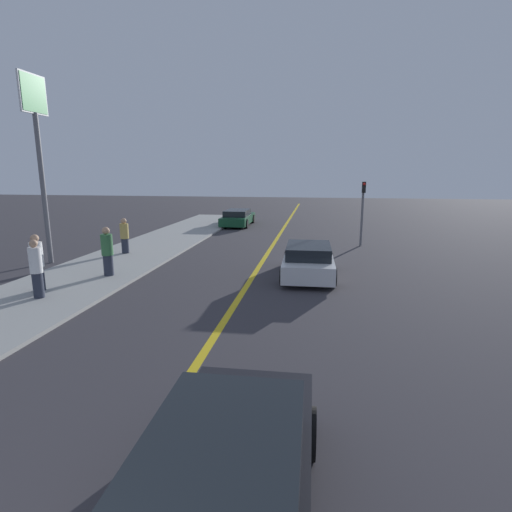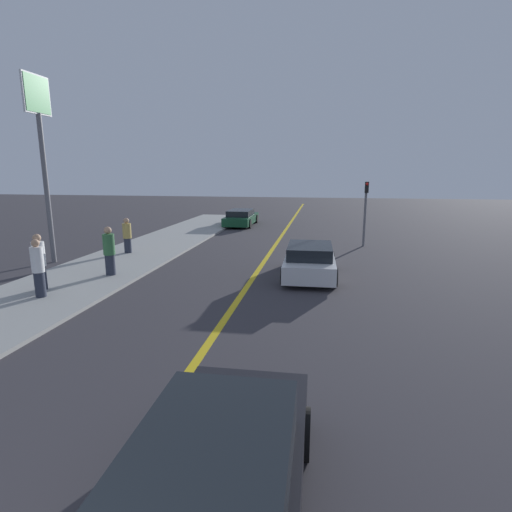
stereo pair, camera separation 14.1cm
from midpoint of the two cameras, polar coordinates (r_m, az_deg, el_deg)
The scene contains 11 objects.
road_center_line at distance 18.83m, azimuth 2.18°, elevation 0.39°, with size 0.20×60.00×0.01m.
sidewalk_left at distance 19.30m, azimuth -16.27°, elevation 0.34°, with size 3.98×33.38×0.10m.
car_near_right_lane at distance 4.70m, azimuth -4.74°, elevation -30.01°, with size 1.90×4.31×1.32m.
car_ahead_center at distance 14.71m, azimuth 7.95°, elevation -0.67°, with size 1.97×4.08×1.21m.
car_far_distant at distance 28.66m, azimuth -2.00°, elevation 5.51°, with size 1.94×4.77×1.13m.
pedestrian_near_curb at distance 13.42m, azimuth -28.42°, elevation -1.55°, with size 0.35×0.35×1.75m.
pedestrian_mid_group at distance 14.21m, azimuth -28.29°, elevation -0.78°, with size 0.38×0.38×1.79m.
pedestrian_far_standing at distance 15.26m, azimuth -19.98°, elevation 0.65°, with size 0.41×0.41×1.76m.
pedestrian_by_sign at distance 19.24m, azimuth -17.73°, elevation 2.79°, with size 0.39×0.39×1.61m.
traffic_light at distance 21.10m, azimuth 15.55°, elevation 6.87°, with size 0.18×0.40×3.29m.
roadside_sign at distance 18.71m, azimuth -28.26°, elevation 15.53°, with size 0.20×1.51×7.50m.
Camera 2 is at (2.46, -0.28, 3.78)m, focal length 28.00 mm.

